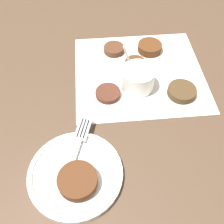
{
  "coord_description": "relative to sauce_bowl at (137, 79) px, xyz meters",
  "views": [
    {
      "loc": [
        0.03,
        0.56,
        0.52
      ],
      "look_at": [
        0.06,
        0.19,
        0.02
      ],
      "focal_mm": 42.0,
      "sensor_mm": 36.0,
      "label": 1
    }
  ],
  "objects": [
    {
      "name": "ground_plane",
      "position": [
        0.01,
        -0.08,
        -0.03
      ],
      "size": [
        4.0,
        4.0,
        0.0
      ],
      "primitive_type": "plane",
      "color": "#4C3828"
    },
    {
      "name": "napkin",
      "position": [
        -0.01,
        -0.05,
        -0.03
      ],
      "size": [
        0.4,
        0.38,
        0.0
      ],
      "color": "silver",
      "rests_on": "ground_plane"
    },
    {
      "name": "sauce_bowl",
      "position": [
        0.0,
        0.0,
        0.0
      ],
      "size": [
        0.09,
        0.09,
        0.12
      ],
      "color": "white",
      "rests_on": "napkin"
    },
    {
      "name": "fritter_0",
      "position": [
        0.07,
        0.04,
        -0.02
      ],
      "size": [
        0.07,
        0.07,
        0.01
      ],
      "color": "#4C281D",
      "rests_on": "napkin"
    },
    {
      "name": "fritter_1",
      "position": [
        0.07,
        -0.14,
        -0.02
      ],
      "size": [
        0.06,
        0.06,
        0.02
      ],
      "color": "#4E2E1E",
      "rests_on": "napkin"
    },
    {
      "name": "fritter_2",
      "position": [
        -0.12,
        0.02,
        -0.02
      ],
      "size": [
        0.07,
        0.07,
        0.02
      ],
      "color": "#48341E",
      "rests_on": "napkin"
    },
    {
      "name": "fritter_3",
      "position": [
        0.01,
        -0.08,
        -0.02
      ],
      "size": [
        0.06,
        0.06,
        0.01
      ],
      "color": "#4E2E18",
      "rests_on": "napkin"
    },
    {
      "name": "fritter_4",
      "position": [
        -0.04,
        -0.15,
        -0.02
      ],
      "size": [
        0.07,
        0.07,
        0.02
      ],
      "color": "#522E16",
      "rests_on": "napkin"
    },
    {
      "name": "serving_plate",
      "position": [
        0.13,
        0.26,
        -0.02
      ],
      "size": [
        0.2,
        0.2,
        0.02
      ],
      "color": "white",
      "rests_on": "ground_plane"
    },
    {
      "name": "fritter_on_plate",
      "position": [
        0.12,
        0.28,
        0.0
      ],
      "size": [
        0.08,
        0.08,
        0.02
      ],
      "color": "#512D19",
      "rests_on": "serving_plate"
    },
    {
      "name": "fork",
      "position": [
        0.13,
        0.19,
        -0.01
      ],
      "size": [
        0.05,
        0.17,
        0.0
      ],
      "color": "silver",
      "rests_on": "serving_plate"
    }
  ]
}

